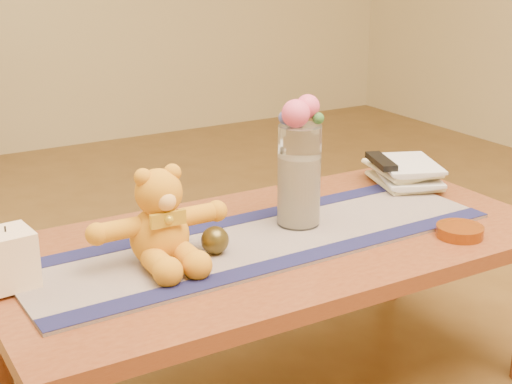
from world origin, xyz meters
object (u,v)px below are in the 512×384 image
teddy_bear (159,217)px  bronze_ball (215,240)px  tv_remote (381,161)px  amber_dish (460,231)px  pillar_candle (9,258)px  book_bottom (379,184)px  glass_vase (299,176)px

teddy_bear → bronze_ball: (0.13, -0.03, -0.07)m
tv_remote → amber_dish: (-0.07, -0.40, -0.07)m
amber_dish → teddy_bear: bearing=162.1°
pillar_candle → tv_remote: size_ratio=0.76×
amber_dish → tv_remote: bearing=80.0°
bronze_ball → teddy_bear: bearing=167.5°
pillar_candle → bronze_ball: (0.45, -0.07, -0.03)m
book_bottom → tv_remote: size_ratio=1.39×
teddy_bear → pillar_candle: size_ratio=2.58×
amber_dish → pillar_candle: bearing=165.2°
teddy_bear → book_bottom: 0.81m
teddy_bear → bronze_ball: teddy_bear is taller
teddy_bear → amber_dish: (0.71, -0.23, -0.10)m
book_bottom → amber_dish: 0.41m
teddy_bear → pillar_candle: (-0.33, 0.04, -0.05)m
pillar_candle → tv_remote: pillar_candle is taller
teddy_bear → book_bottom: size_ratio=1.41×
book_bottom → tv_remote: (-0.00, -0.01, 0.07)m
tv_remote → amber_dish: tv_remote is taller
glass_vase → book_bottom: 0.43m
glass_vase → bronze_ball: bearing=-167.5°
pillar_candle → book_bottom: (1.11, 0.13, -0.06)m
pillar_candle → amber_dish: size_ratio=1.03×
pillar_candle → glass_vase: bearing=-0.8°
pillar_candle → book_bottom: bearing=6.8°
glass_vase → tv_remote: size_ratio=1.62×
bronze_ball → amber_dish: (0.58, -0.20, -0.03)m
teddy_bear → tv_remote: size_ratio=1.96×
teddy_bear → tv_remote: bearing=12.6°
tv_remote → glass_vase: bearing=-141.2°
glass_vase → amber_dish: (0.31, -0.26, -0.12)m
pillar_candle → tv_remote: (1.11, 0.12, 0.02)m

